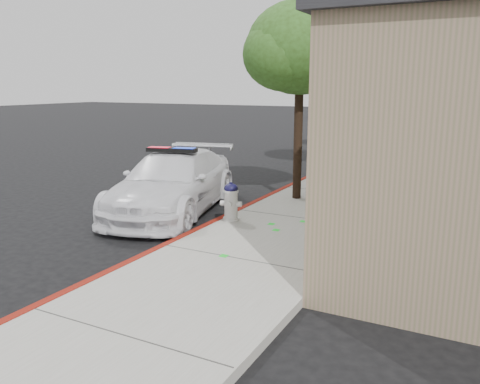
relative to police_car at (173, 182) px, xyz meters
name	(u,v)px	position (x,y,z in m)	size (l,w,h in m)	color
ground	(162,252)	(1.54, -2.58, -0.75)	(120.00, 120.00, 0.00)	black
sidewalk	(298,221)	(3.14, 0.42, -0.67)	(3.20, 60.00, 0.15)	#9A978C
red_curb	(238,212)	(1.60, 0.42, -0.67)	(0.14, 60.00, 0.16)	maroon
police_car	(173,182)	(0.00, 0.00, 0.00)	(3.25, 5.48, 1.61)	white
fire_hydrant	(231,201)	(1.89, -0.48, -0.17)	(0.49, 0.43, 0.85)	silver
street_tree_near	(301,52)	(2.40, 2.24, 3.13)	(2.73, 2.80, 5.00)	black
street_tree_mid	(356,51)	(2.41, 7.50, 3.47)	(2.94, 2.85, 5.40)	black
street_tree_far	(383,57)	(2.28, 12.47, 3.49)	(2.99, 2.91, 5.44)	black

